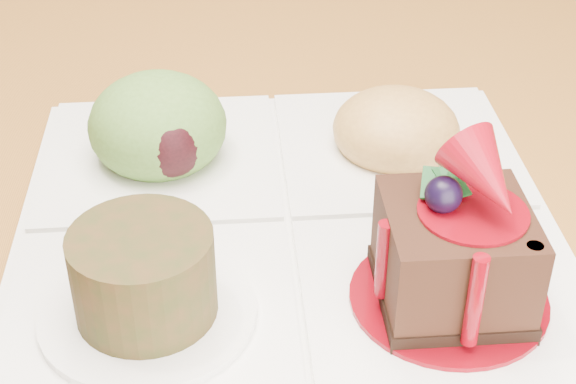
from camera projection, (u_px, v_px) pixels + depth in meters
name	position (u px, v px, depth m)	size (l,w,h in m)	color
ground	(83.00, 366.00, 1.42)	(6.00, 6.00, 0.00)	#4E2716
sampler_plate	(284.00, 208.00, 0.46)	(0.36, 0.36, 0.11)	white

